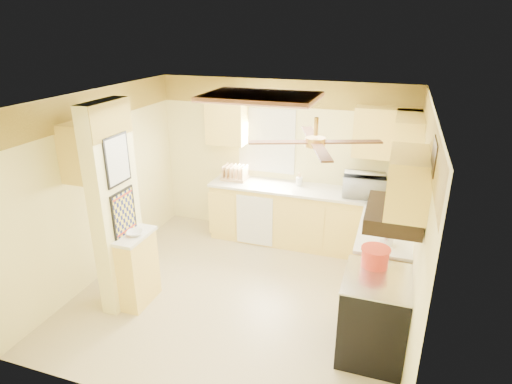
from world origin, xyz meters
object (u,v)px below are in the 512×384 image
(microwave, at_px, (364,185))
(kettle, at_px, (387,236))
(dutch_oven, at_px, (375,257))
(bowl, at_px, (135,233))
(stove, at_px, (373,316))

(microwave, distance_m, kettle, 1.47)
(dutch_oven, bearing_deg, microwave, 98.85)
(bowl, height_order, kettle, kettle)
(dutch_oven, xyz_separation_m, kettle, (0.10, 0.46, 0.03))
(microwave, bearing_deg, kettle, 101.18)
(stove, height_order, microwave, microwave)
(stove, distance_m, kettle, 0.90)
(dutch_oven, distance_m, kettle, 0.47)
(stove, relative_size, bowl, 4.79)
(microwave, xyz_separation_m, kettle, (0.39, -1.42, -0.06))
(microwave, height_order, kettle, microwave)
(stove, height_order, dutch_oven, dutch_oven)
(stove, bearing_deg, dutch_oven, 103.06)
(microwave, relative_size, bowl, 3.09)
(stove, distance_m, bowl, 2.83)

